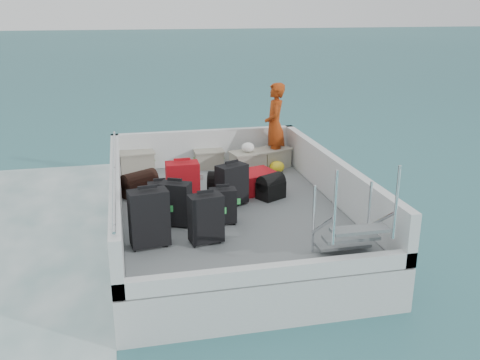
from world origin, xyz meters
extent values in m
plane|color=#1A545B|center=(0.00, 0.00, 0.00)|extent=(160.00, 160.00, 0.00)
cube|color=silver|center=(0.00, 0.00, 0.30)|extent=(3.60, 5.00, 0.60)
cube|color=slate|center=(0.00, 0.00, 0.61)|extent=(3.30, 4.70, 0.02)
cube|color=silver|center=(-1.73, 0.00, 0.97)|extent=(0.14, 5.00, 0.70)
cube|color=silver|center=(1.73, 0.00, 0.97)|extent=(0.14, 5.00, 0.70)
cube|color=silver|center=(0.00, 2.43, 0.97)|extent=(3.60, 0.14, 0.70)
cube|color=silver|center=(0.00, -2.43, 0.72)|extent=(3.60, 0.14, 0.20)
cylinder|color=silver|center=(-1.73, 0.00, 1.37)|extent=(0.04, 4.80, 0.04)
cube|color=black|center=(-1.31, -1.17, 1.01)|extent=(0.54, 0.36, 0.77)
cube|color=black|center=(-0.90, -0.54, 0.94)|extent=(0.49, 0.41, 0.64)
cube|color=black|center=(-1.09, -0.10, 0.88)|extent=(0.36, 0.22, 0.51)
cube|color=black|center=(-0.57, -1.22, 0.96)|extent=(0.47, 0.32, 0.67)
cube|color=#AF0D15|center=(-0.70, 0.25, 0.97)|extent=(0.51, 0.31, 0.71)
cube|color=black|center=(-0.23, -0.63, 0.88)|extent=(0.39, 0.24, 0.53)
cube|color=black|center=(0.05, 0.09, 0.95)|extent=(0.55, 0.45, 0.66)
cube|color=#AF0D15|center=(0.48, 0.63, 0.79)|extent=(1.00, 0.80, 0.34)
cube|color=gray|center=(-1.36, 2.20, 0.81)|extent=(0.66, 0.49, 0.38)
cube|color=gray|center=(0.03, 2.20, 0.78)|extent=(0.53, 0.37, 0.32)
cube|color=gray|center=(0.71, 1.77, 0.80)|extent=(0.67, 0.53, 0.36)
cube|color=gray|center=(1.26, 1.95, 0.80)|extent=(0.70, 0.60, 0.36)
ellipsoid|color=yellow|center=(1.24, 1.60, 0.73)|extent=(0.28, 0.26, 0.22)
ellipsoid|color=white|center=(0.71, 1.77, 1.07)|extent=(0.24, 0.24, 0.18)
imported|color=#DB4B14|center=(1.30, 2.01, 1.44)|extent=(0.52, 0.68, 1.64)
camera|label=1|loc=(-1.56, -7.72, 3.66)|focal=40.00mm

